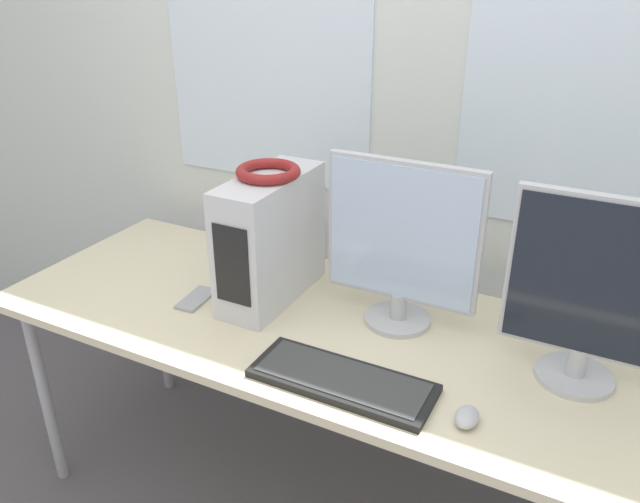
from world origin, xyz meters
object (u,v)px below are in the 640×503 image
(headphones, at_px, (268,171))
(cell_phone, at_px, (196,299))
(monitor_main, at_px, (402,243))
(keyboard, at_px, (342,380))
(monitor_right_near, at_px, (592,292))
(pc_tower, at_px, (271,239))
(mouse, at_px, (467,417))

(headphones, xyz_separation_m, cell_phone, (-0.20, -0.14, -0.41))
(monitor_main, relative_size, keyboard, 1.05)
(monitor_right_near, bearing_deg, pc_tower, 178.79)
(keyboard, xyz_separation_m, mouse, (0.32, 0.00, 0.01))
(mouse, bearing_deg, pc_tower, 156.59)
(keyboard, bearing_deg, pc_tower, 141.77)
(keyboard, bearing_deg, monitor_right_near, 29.34)
(pc_tower, height_order, headphones, headphones)
(monitor_right_near, distance_m, cell_phone, 1.14)
(keyboard, height_order, mouse, mouse)
(monitor_right_near, relative_size, cell_phone, 3.25)
(keyboard, distance_m, mouse, 0.32)
(pc_tower, xyz_separation_m, keyboard, (0.39, -0.31, -0.19))
(pc_tower, relative_size, keyboard, 0.89)
(monitor_main, relative_size, monitor_right_near, 0.99)
(headphones, bearing_deg, monitor_right_near, -1.26)
(pc_tower, bearing_deg, cell_phone, -144.72)
(monitor_right_near, bearing_deg, mouse, -124.55)
(cell_phone, bearing_deg, mouse, -15.63)
(pc_tower, xyz_separation_m, monitor_right_near, (0.91, -0.02, 0.06))
(monitor_right_near, xyz_separation_m, keyboard, (-0.52, -0.29, -0.24))
(monitor_main, height_order, mouse, monitor_main)
(headphones, xyz_separation_m, mouse, (0.71, -0.31, -0.40))
(monitor_main, bearing_deg, monitor_right_near, -5.93)
(pc_tower, height_order, monitor_right_near, monitor_right_near)
(headphones, relative_size, monitor_right_near, 0.38)
(mouse, bearing_deg, cell_phone, 169.42)
(monitor_main, relative_size, mouse, 5.97)
(monitor_main, bearing_deg, headphones, -175.55)
(pc_tower, relative_size, cell_phone, 2.72)
(pc_tower, distance_m, mouse, 0.80)
(mouse, bearing_deg, monitor_main, 131.47)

